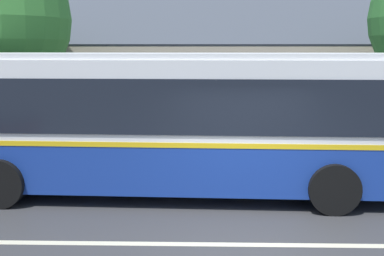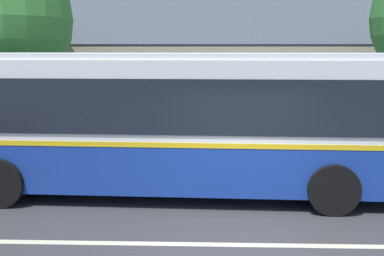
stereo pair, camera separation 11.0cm
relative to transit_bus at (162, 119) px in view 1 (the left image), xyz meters
name	(u,v)px [view 1 (the left image)]	position (x,y,z in m)	size (l,w,h in m)	color
ground_plane	(247,245)	(1.62, -2.90, -1.65)	(300.00, 300.00, 0.00)	#38383A
sidewalk_far	(228,158)	(1.62, 3.10, -1.58)	(60.00, 3.00, 0.15)	#9E9E99
lane_divider_stripe	(247,245)	(1.62, -2.90, -1.65)	(60.00, 0.16, 0.01)	beige
community_building	(208,79)	(1.13, 11.73, 0.12)	(25.26, 10.37, 6.88)	tan
transit_bus	(162,119)	(0.00, 0.00, 0.00)	(11.43, 3.05, 3.07)	navy
bench_down_street	(110,140)	(-1.77, 3.11, -1.08)	(1.86, 0.51, 0.94)	brown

